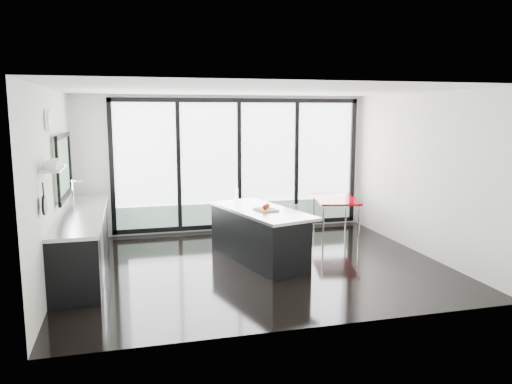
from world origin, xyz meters
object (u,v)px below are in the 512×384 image
object	(u,v)px
bar_stool_far	(291,232)
red_table	(335,216)
island	(258,235)
bar_stool_near	(297,241)

from	to	relation	value
bar_stool_far	red_table	world-z (taller)	red_table
island	red_table	size ratio (longest dim) A/B	1.66
bar_stool_far	red_table	distance (m)	1.48
bar_stool_near	bar_stool_far	world-z (taller)	bar_stool_near
bar_stool_far	red_table	bearing A→B (deg)	11.85
island	red_table	xyz separation A→B (m)	(2.00, 1.39, -0.07)
bar_stool_near	red_table	size ratio (longest dim) A/B	0.53
red_table	bar_stool_far	bearing A→B (deg)	-146.43
island	bar_stool_far	size ratio (longest dim) A/B	3.69
island	bar_stool_far	xyz separation A→B (m)	(0.77, 0.57, -0.13)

